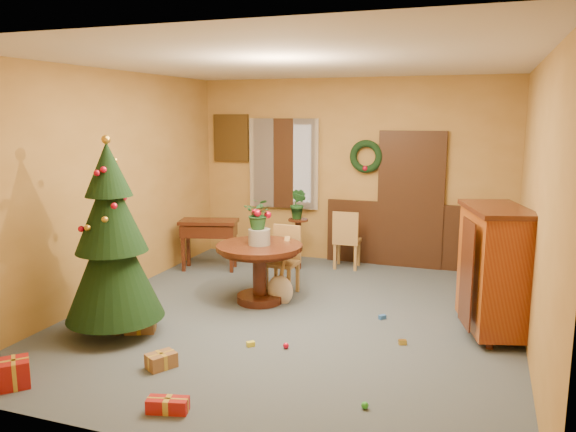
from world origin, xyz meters
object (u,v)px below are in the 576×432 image
at_px(dining_table, 260,262).
at_px(christmas_tree, 112,242).
at_px(chair_near, 284,257).
at_px(writing_desk, 209,232).
at_px(sideboard, 494,267).

height_order(dining_table, christmas_tree, christmas_tree).
relative_size(chair_near, writing_desk, 0.95).
bearing_deg(chair_near, sideboard, -13.05).
distance_m(christmas_tree, writing_desk, 2.68).
height_order(chair_near, writing_desk, chair_near).
height_order(dining_table, chair_near, chair_near).
relative_size(chair_near, sideboard, 0.64).
xyz_separation_m(chair_near, christmas_tree, (-1.23, -1.95, 0.53)).
xyz_separation_m(chair_near, writing_desk, (-1.46, 0.68, 0.10)).
relative_size(dining_table, writing_desk, 1.15).
distance_m(christmas_tree, sideboard, 4.06).
relative_size(dining_table, sideboard, 0.78).
distance_m(dining_table, sideboard, 2.76).
bearing_deg(chair_near, christmas_tree, -122.11).
xyz_separation_m(dining_table, writing_desk, (-1.30, 1.15, 0.06)).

